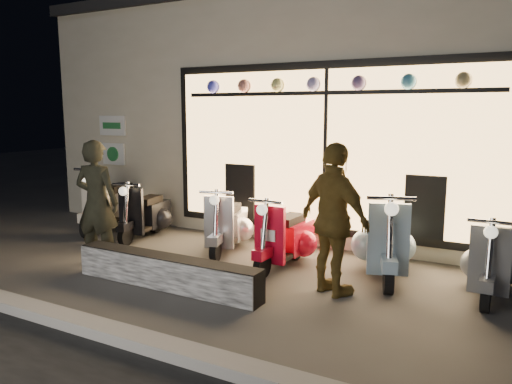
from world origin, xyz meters
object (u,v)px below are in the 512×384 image
graffiti_barrier (167,272)px  scooter_red (287,237)px  scooter_silver (228,224)px  woman (334,220)px  man (97,202)px

graffiti_barrier → scooter_red: bearing=61.3°
scooter_silver → woman: woman is taller
graffiti_barrier → man: (-1.47, 0.33, 0.67)m
man → scooter_red: bearing=-164.4°
scooter_red → man: bearing=-149.7°
woman → scooter_silver: bearing=0.4°
scooter_silver → scooter_red: same height
scooter_red → scooter_silver: bearing=169.1°
scooter_silver → scooter_red: size_ratio=1.01×
man → graffiti_barrier: bearing=154.7°
graffiti_barrier → man: size_ratio=1.47×
woman → man: bearing=34.9°
scooter_silver → woman: bearing=-43.5°
man → scooter_silver: bearing=-140.9°
scooter_silver → man: 2.00m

